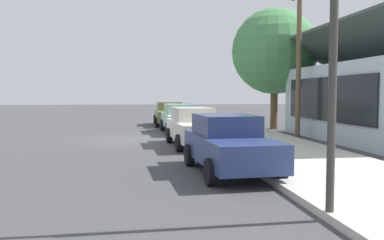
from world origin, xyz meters
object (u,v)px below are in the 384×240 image
car_olive (169,113)px  car_navy (229,143)px  car_ivory (194,127)px  utility_pole_wooden (299,57)px  traffic_light_main (273,14)px  fire_hydrant_red (214,127)px  shade_tree (275,52)px  car_seafoam (181,118)px

car_olive → car_navy: 16.69m
car_olive → car_ivory: (10.95, 0.08, -0.00)m
utility_pole_wooden → car_olive: bearing=-147.0°
traffic_light_main → fire_hydrant_red: size_ratio=7.32×
car_olive → utility_pole_wooden: bearing=33.3°
shade_tree → utility_pole_wooden: utility_pole_wooden is taller
traffic_light_main → utility_pole_wooden: (-12.45, 5.66, 0.44)m
shade_tree → utility_pole_wooden: size_ratio=0.98×
car_ivory → utility_pole_wooden: bearing=110.1°
traffic_light_main → utility_pole_wooden: utility_pole_wooden is taller
shade_tree → fire_hydrant_red: 7.47m
car_olive → car_ivory: same height
car_olive → car_seafoam: same height
car_navy → fire_hydrant_red: (-8.97, 1.36, -0.32)m
car_ivory → car_navy: bearing=-1.6°
car_ivory → shade_tree: (-7.38, 6.05, 3.91)m
shade_tree → traffic_light_main: 18.60m
car_navy → traffic_light_main: (4.37, -0.30, 2.68)m
car_seafoam → shade_tree: size_ratio=0.65×
car_navy → utility_pole_wooden: size_ratio=0.59×
car_seafoam → car_navy: (11.50, 0.00, -0.00)m
car_ivory → shade_tree: 10.31m
fire_hydrant_red → car_olive: bearing=-168.4°
car_olive → car_seafoam: 5.19m
car_olive → fire_hydrant_red: car_olive is taller
fire_hydrant_red → shade_tree: bearing=132.3°
car_olive → shade_tree: shade_tree is taller
utility_pole_wooden → fire_hydrant_red: (-0.89, -4.00, -3.43)m
car_olive → car_seafoam: bearing=2.8°
car_navy → traffic_light_main: bearing=-7.2°
car_navy → shade_tree: size_ratio=0.60×
utility_pole_wooden → car_seafoam: bearing=-122.6°
car_seafoam → traffic_light_main: bearing=-2.6°
shade_tree → traffic_light_main: bearing=-19.6°
utility_pole_wooden → fire_hydrant_red: bearing=-102.6°
traffic_light_main → utility_pole_wooden: bearing=155.6°
car_olive → fire_hydrant_red: size_ratio=6.51×
car_seafoam → car_ivory: 5.77m
car_seafoam → fire_hydrant_red: bearing=26.7°
car_olive → fire_hydrant_red: bearing=11.9°
shade_tree → fire_hydrant_red: bearing=-47.7°
car_ivory → shade_tree: bearing=137.7°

